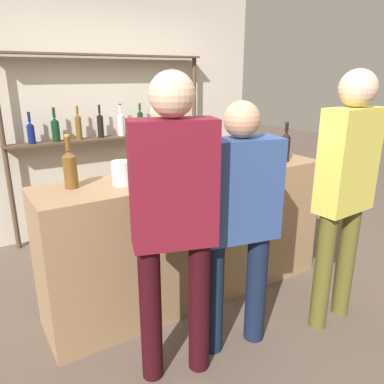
{
  "coord_description": "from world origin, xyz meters",
  "views": [
    {
      "loc": [
        -1.47,
        -2.33,
        1.76
      ],
      "look_at": [
        0.0,
        0.0,
        0.89
      ],
      "focal_mm": 35.0,
      "sensor_mm": 36.0,
      "label": 1
    }
  ],
  "objects_px": {
    "wine_glass": "(251,150)",
    "server_behind_counter": "(163,171)",
    "ice_bucket": "(197,156)",
    "customer_center": "(238,215)",
    "counter_bottle_1": "(285,146)",
    "customer_right": "(346,182)",
    "counter_bottle_2": "(252,153)",
    "cork_jar": "(122,173)",
    "counter_bottle_0": "(70,168)",
    "customer_left": "(174,212)"
  },
  "relations": [
    {
      "from": "wine_glass",
      "to": "counter_bottle_0",
      "type": "bearing_deg",
      "value": 175.07
    },
    {
      "from": "wine_glass",
      "to": "server_behind_counter",
      "type": "distance_m",
      "value": 0.87
    },
    {
      "from": "customer_right",
      "to": "cork_jar",
      "type": "bearing_deg",
      "value": 53.36
    },
    {
      "from": "counter_bottle_1",
      "to": "ice_bucket",
      "type": "relative_size",
      "value": 1.43
    },
    {
      "from": "wine_glass",
      "to": "counter_bottle_2",
      "type": "bearing_deg",
      "value": -128.86
    },
    {
      "from": "counter_bottle_0",
      "to": "customer_center",
      "type": "xyz_separation_m",
      "value": [
        0.79,
        -0.75,
        -0.24
      ]
    },
    {
      "from": "counter_bottle_0",
      "to": "customer_center",
      "type": "height_order",
      "value": "customer_center"
    },
    {
      "from": "counter_bottle_1",
      "to": "customer_right",
      "type": "xyz_separation_m",
      "value": [
        -0.19,
        -0.75,
        -0.11
      ]
    },
    {
      "from": "counter_bottle_1",
      "to": "counter_bottle_2",
      "type": "distance_m",
      "value": 0.44
    },
    {
      "from": "cork_jar",
      "to": "customer_center",
      "type": "distance_m",
      "value": 0.83
    },
    {
      "from": "counter_bottle_1",
      "to": "customer_left",
      "type": "distance_m",
      "value": 1.54
    },
    {
      "from": "server_behind_counter",
      "to": "cork_jar",
      "type": "bearing_deg",
      "value": -36.98
    },
    {
      "from": "wine_glass",
      "to": "customer_center",
      "type": "bearing_deg",
      "value": -135.05
    },
    {
      "from": "counter_bottle_2",
      "to": "customer_left",
      "type": "height_order",
      "value": "customer_left"
    },
    {
      "from": "counter_bottle_1",
      "to": "wine_glass",
      "type": "height_order",
      "value": "counter_bottle_1"
    },
    {
      "from": "customer_center",
      "to": "server_behind_counter",
      "type": "bearing_deg",
      "value": 3.69
    },
    {
      "from": "cork_jar",
      "to": "customer_right",
      "type": "xyz_separation_m",
      "value": [
        1.25,
        -0.83,
        -0.06
      ]
    },
    {
      "from": "counter_bottle_1",
      "to": "customer_right",
      "type": "height_order",
      "value": "customer_right"
    },
    {
      "from": "counter_bottle_2",
      "to": "ice_bucket",
      "type": "relative_size",
      "value": 1.5
    },
    {
      "from": "counter_bottle_0",
      "to": "customer_left",
      "type": "distance_m",
      "value": 0.85
    },
    {
      "from": "server_behind_counter",
      "to": "customer_right",
      "type": "bearing_deg",
      "value": 28.39
    },
    {
      "from": "wine_glass",
      "to": "ice_bucket",
      "type": "relative_size",
      "value": 0.71
    },
    {
      "from": "cork_jar",
      "to": "server_behind_counter",
      "type": "distance_m",
      "value": 0.99
    },
    {
      "from": "counter_bottle_2",
      "to": "ice_bucket",
      "type": "height_order",
      "value": "counter_bottle_2"
    },
    {
      "from": "customer_right",
      "to": "counter_bottle_1",
      "type": "bearing_deg",
      "value": -17.5
    },
    {
      "from": "customer_center",
      "to": "customer_right",
      "type": "bearing_deg",
      "value": -91.04
    },
    {
      "from": "counter_bottle_2",
      "to": "server_behind_counter",
      "type": "xyz_separation_m",
      "value": [
        -0.33,
        0.84,
        -0.28
      ]
    },
    {
      "from": "counter_bottle_0",
      "to": "ice_bucket",
      "type": "height_order",
      "value": "counter_bottle_0"
    },
    {
      "from": "counter_bottle_2",
      "to": "customer_left",
      "type": "xyz_separation_m",
      "value": [
        -0.98,
        -0.51,
        -0.13
      ]
    },
    {
      "from": "ice_bucket",
      "to": "wine_glass",
      "type": "bearing_deg",
      "value": -4.78
    },
    {
      "from": "counter_bottle_0",
      "to": "customer_center",
      "type": "distance_m",
      "value": 1.12
    },
    {
      "from": "wine_glass",
      "to": "server_behind_counter",
      "type": "bearing_deg",
      "value": 121.96
    },
    {
      "from": "counter_bottle_0",
      "to": "wine_glass",
      "type": "xyz_separation_m",
      "value": [
        1.42,
        -0.12,
        -0.01
      ]
    },
    {
      "from": "cork_jar",
      "to": "customer_right",
      "type": "height_order",
      "value": "customer_right"
    },
    {
      "from": "wine_glass",
      "to": "cork_jar",
      "type": "relative_size",
      "value": 1.03
    },
    {
      "from": "ice_bucket",
      "to": "customer_center",
      "type": "bearing_deg",
      "value": -101.75
    },
    {
      "from": "counter_bottle_2",
      "to": "wine_glass",
      "type": "relative_size",
      "value": 2.11
    },
    {
      "from": "server_behind_counter",
      "to": "customer_left",
      "type": "relative_size",
      "value": 0.87
    },
    {
      "from": "counter_bottle_1",
      "to": "ice_bucket",
      "type": "distance_m",
      "value": 0.83
    },
    {
      "from": "wine_glass",
      "to": "server_behind_counter",
      "type": "xyz_separation_m",
      "value": [
        -0.44,
        0.71,
        -0.27
      ]
    },
    {
      "from": "counter_bottle_2",
      "to": "customer_right",
      "type": "xyz_separation_m",
      "value": [
        0.24,
        -0.68,
        -0.11
      ]
    },
    {
      "from": "wine_glass",
      "to": "ice_bucket",
      "type": "distance_m",
      "value": 0.49
    },
    {
      "from": "counter_bottle_2",
      "to": "customer_center",
      "type": "relative_size",
      "value": 0.22
    },
    {
      "from": "counter_bottle_0",
      "to": "counter_bottle_2",
      "type": "height_order",
      "value": "same"
    },
    {
      "from": "cork_jar",
      "to": "server_behind_counter",
      "type": "height_order",
      "value": "server_behind_counter"
    },
    {
      "from": "customer_right",
      "to": "counter_bottle_2",
      "type": "bearing_deg",
      "value": 16.67
    },
    {
      "from": "counter_bottle_2",
      "to": "customer_center",
      "type": "bearing_deg",
      "value": -136.5
    },
    {
      "from": "customer_right",
      "to": "customer_left",
      "type": "height_order",
      "value": "customer_right"
    },
    {
      "from": "customer_right",
      "to": "customer_center",
      "type": "relative_size",
      "value": 1.11
    },
    {
      "from": "counter_bottle_1",
      "to": "counter_bottle_2",
      "type": "bearing_deg",
      "value": -170.98
    }
  ]
}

